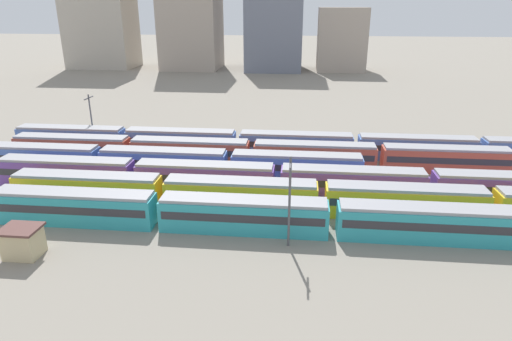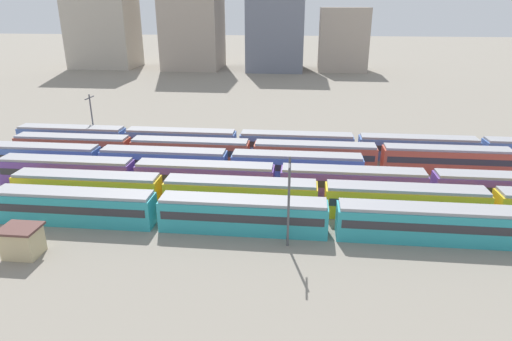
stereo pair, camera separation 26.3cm
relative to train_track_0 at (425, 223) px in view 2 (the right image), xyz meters
name	(u,v)px [view 2 (the right image)]	position (x,y,z in m)	size (l,w,h in m)	color
ground_plane	(102,178)	(-40.70, 13.00, -1.90)	(600.00, 600.00, 0.00)	gray
train_track_0	(425,223)	(0.00, 0.00, 0.00)	(93.60, 3.06, 3.75)	teal
train_track_1	(321,198)	(-10.45, 5.20, 0.00)	(74.70, 3.06, 3.75)	yellow
train_track_2	(429,186)	(3.05, 10.40, 0.00)	(112.50, 3.06, 3.75)	#6B429E
train_track_3	(164,161)	(-32.41, 15.60, 0.00)	(55.80, 3.06, 3.75)	#4C70BC
train_track_4	(252,153)	(-20.38, 20.80, 0.00)	(74.70, 3.06, 3.75)	#BC4C38
train_track_5	(356,146)	(-4.32, 26.00, 0.00)	(112.50, 3.06, 3.75)	#4C70BC
catenary_pole_0	(289,198)	(-13.98, -2.76, 3.42)	(0.24, 3.20, 9.56)	#4C4C51
catenary_pole_1	(92,116)	(-49.14, 29.06, 2.94)	(0.24, 3.20, 8.63)	#4C4C51
signal_hut	(22,241)	(-39.46, -7.27, -0.35)	(3.60, 3.00, 3.04)	#C6B284
distant_building_0	(100,3)	(-88.86, 125.18, 21.24)	(23.68, 17.49, 46.29)	#B2A899
distant_building_1	(192,1)	(-54.28, 125.18, 22.05)	(20.52, 20.80, 47.91)	#A89989
distant_building_2	(276,16)	(-23.52, 125.18, 17.03)	(20.10, 21.77, 37.88)	slate
distant_building_3	(343,40)	(0.61, 125.18, 9.00)	(17.00, 15.25, 21.82)	#A89989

